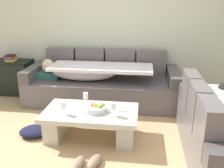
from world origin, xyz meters
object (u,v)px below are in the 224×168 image
at_px(coffee_table, 91,121).
at_px(side_cabinet, 13,77).
at_px(couch_along_wall, 100,84).
at_px(open_magazine, 116,108).
at_px(fruit_bowl, 96,108).
at_px(pair_of_shoes, 86,163).
at_px(crumpled_garment, 35,131).
at_px(book_stack_on_cabinet, 11,58).
at_px(wine_glass_far_back, 86,96).
at_px(wine_glass_near_left, 63,105).
at_px(wine_glass_near_right, 113,107).

height_order(coffee_table, side_cabinet, side_cabinet).
bearing_deg(couch_along_wall, open_magazine, -69.28).
xyz_separation_m(couch_along_wall, fruit_bowl, (0.17, -1.21, 0.10)).
xyz_separation_m(coffee_table, pair_of_shoes, (0.07, -0.61, -0.19)).
xyz_separation_m(couch_along_wall, crumpled_garment, (-0.66, -1.25, -0.27)).
relative_size(coffee_table, crumpled_garment, 3.00).
bearing_deg(book_stack_on_cabinet, crumpled_garment, -54.37).
height_order(fruit_bowl, pair_of_shoes, fruit_bowl).
bearing_deg(crumpled_garment, pair_of_shoes, -33.97).
xyz_separation_m(coffee_table, fruit_bowl, (0.07, -0.00, 0.18)).
xyz_separation_m(wine_glass_far_back, book_stack_on_cabinet, (-1.71, 1.23, 0.20)).
bearing_deg(fruit_bowl, wine_glass_near_left, -160.43).
xyz_separation_m(wine_glass_near_left, book_stack_on_cabinet, (-1.51, 1.56, 0.20)).
bearing_deg(pair_of_shoes, crumpled_garment, 146.03).
bearing_deg(wine_glass_near_right, wine_glass_near_left, -176.61).
relative_size(couch_along_wall, book_stack_on_cabinet, 10.85).
bearing_deg(pair_of_shoes, wine_glass_far_back, 102.46).
height_order(coffee_table, open_magazine, open_magazine).
bearing_deg(couch_along_wall, pair_of_shoes, -84.67).
xyz_separation_m(wine_glass_near_right, open_magazine, (0.01, 0.21, -0.11)).
relative_size(wine_glass_far_back, open_magazine, 0.59).
height_order(wine_glass_far_back, book_stack_on_cabinet, book_stack_on_cabinet).
bearing_deg(wine_glass_near_right, crumpled_garment, 177.08).
bearing_deg(couch_along_wall, fruit_bowl, -82.05).
bearing_deg(coffee_table, wine_glass_near_right, -18.64).
relative_size(wine_glass_near_left, pair_of_shoes, 0.48).
height_order(coffee_table, pair_of_shoes, coffee_table).
relative_size(side_cabinet, pair_of_shoes, 2.10).
distance_m(wine_glass_near_left, book_stack_on_cabinet, 2.18).
distance_m(wine_glass_near_left, wine_glass_far_back, 0.39).
distance_m(couch_along_wall, fruit_bowl, 1.22).
bearing_deg(wine_glass_far_back, pair_of_shoes, -77.54).
bearing_deg(wine_glass_near_right, couch_along_wall, 107.03).
bearing_deg(fruit_bowl, side_cabinet, 142.76).
distance_m(fruit_bowl, wine_glass_far_back, 0.27).
xyz_separation_m(wine_glass_far_back, side_cabinet, (-1.71, 1.24, -0.17)).
xyz_separation_m(wine_glass_near_right, crumpled_garment, (-1.06, 0.05, -0.44)).
xyz_separation_m(fruit_bowl, pair_of_shoes, (0.00, -0.60, -0.38)).
bearing_deg(wine_glass_near_left, couch_along_wall, 81.12).
bearing_deg(book_stack_on_cabinet, wine_glass_far_back, -35.79).
xyz_separation_m(wine_glass_near_right, side_cabinet, (-2.12, 1.53, -0.17)).
bearing_deg(crumpled_garment, open_magazine, 8.20).
bearing_deg(side_cabinet, couch_along_wall, -7.43).
bearing_deg(open_magazine, side_cabinet, 131.78).
distance_m(open_magazine, crumpled_garment, 1.14).
bearing_deg(wine_glass_near_left, fruit_bowl, 19.57).
bearing_deg(wine_glass_near_left, crumpled_garment, 168.70).
relative_size(wine_glass_near_right, wine_glass_far_back, 1.00).
bearing_deg(side_cabinet, pair_of_shoes, -47.22).
height_order(open_magazine, side_cabinet, side_cabinet).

